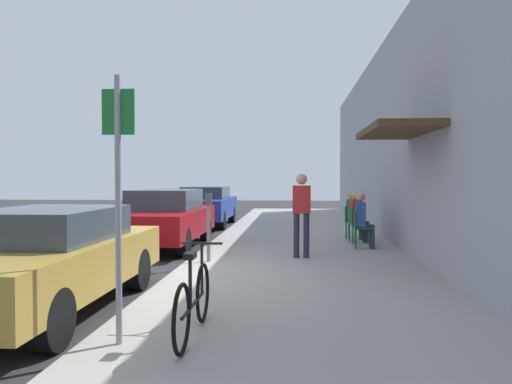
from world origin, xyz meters
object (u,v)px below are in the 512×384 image
pedestrian_standing (302,208)px  parked_car_1 (165,218)px  cafe_chair_1 (355,222)px  cafe_chair_2 (352,220)px  seated_patron_0 (363,218)px  seated_patron_2 (354,212)px  parked_car_2 (205,205)px  parking_meter (208,222)px  street_sign (118,188)px  seated_patron_1 (358,215)px  parked_car_0 (45,258)px  bicycle_0 (193,301)px  cafe_chair_0 (360,226)px

pedestrian_standing → parked_car_1: bearing=148.9°
cafe_chair_1 → cafe_chair_2: same height
seated_patron_0 → seated_patron_2: 1.76m
parked_car_2 → cafe_chair_2: parked_car_2 is taller
parked_car_2 → parking_meter: bearing=-79.4°
parked_car_2 → pedestrian_standing: 8.44m
seated_patron_2 → seated_patron_0: bearing=-90.0°
parking_meter → street_sign: bearing=-90.6°
cafe_chair_2 → seated_patron_2: size_ratio=0.67×
parked_car_1 → seated_patron_2: parked_car_1 is taller
cafe_chair_1 → seated_patron_1: bearing=6.3°
seated_patron_0 → parked_car_0: bearing=-131.3°
parking_meter → pedestrian_standing: bearing=18.0°
parked_car_1 → cafe_chair_2: size_ratio=5.06×
bicycle_0 → pedestrian_standing: 5.28m
parking_meter → parked_car_0: bearing=-115.0°
seated_patron_0 → parked_car_1: bearing=174.1°
seated_patron_2 → parking_meter: bearing=-129.9°
seated_patron_1 → cafe_chair_1: bearing=-173.7°
parked_car_1 → parked_car_2: (0.00, 5.71, -0.00)m
parking_meter → pedestrian_standing: size_ratio=0.78×
parked_car_2 → seated_patron_2: size_ratio=3.41×
parked_car_1 → cafe_chair_1: size_ratio=5.06×
parking_meter → cafe_chair_0: parking_meter is taller
street_sign → cafe_chair_1: street_sign is taller
seated_patron_2 → cafe_chair_2: bearing=163.5°
bicycle_0 → cafe_chair_1: bicycle_0 is taller
street_sign → seated_patron_0: (3.29, 6.90, -0.82)m
parked_car_0 → seated_patron_2: seated_patron_2 is taller
cafe_chair_1 → seated_patron_2: size_ratio=0.67×
seated_patron_1 → cafe_chair_2: 0.86m
cafe_chair_1 → seated_patron_2: 0.85m
parked_car_2 → seated_patron_1: size_ratio=3.41×
cafe_chair_0 → cafe_chair_1: bearing=90.0°
street_sign → pedestrian_standing: (1.85, 5.37, -0.52)m
cafe_chair_2 → parking_meter: bearing=-129.3°
parked_car_2 → pedestrian_standing: pedestrian_standing is taller
parked_car_1 → pedestrian_standing: 3.93m
parked_car_0 → parking_meter: 3.68m
parked_car_2 → seated_patron_2: (4.79, -4.44, 0.07)m
cafe_chair_0 → seated_patron_0: (0.06, -0.00, 0.19)m
parked_car_1 → bicycle_0: (2.18, -7.13, -0.26)m
cafe_chair_2 → seated_patron_2: (0.06, -0.02, 0.19)m
seated_patron_0 → pedestrian_standing: 2.12m
parked_car_1 → cafe_chair_0: bearing=-5.9°
parked_car_0 → cafe_chair_1: 7.94m
parking_meter → seated_patron_1: (3.24, 3.06, -0.07)m
parking_meter → pedestrian_standing: 1.90m
seated_patron_1 → seated_patron_2: bearing=89.9°
street_sign → seated_patron_2: size_ratio=2.02×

